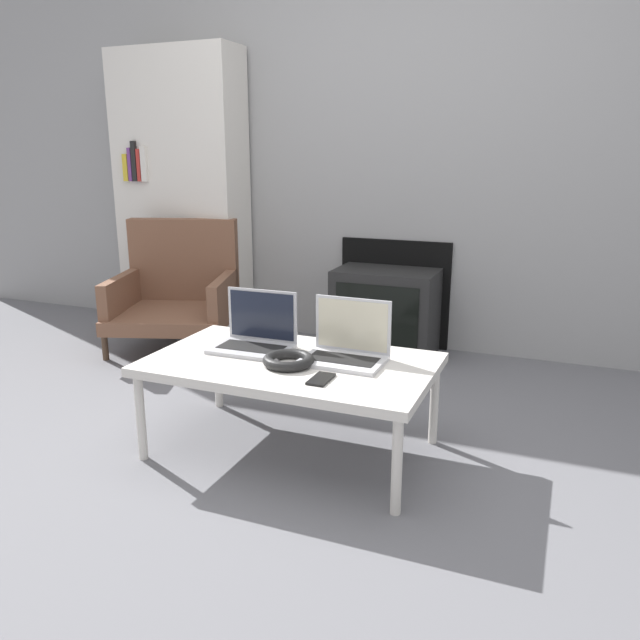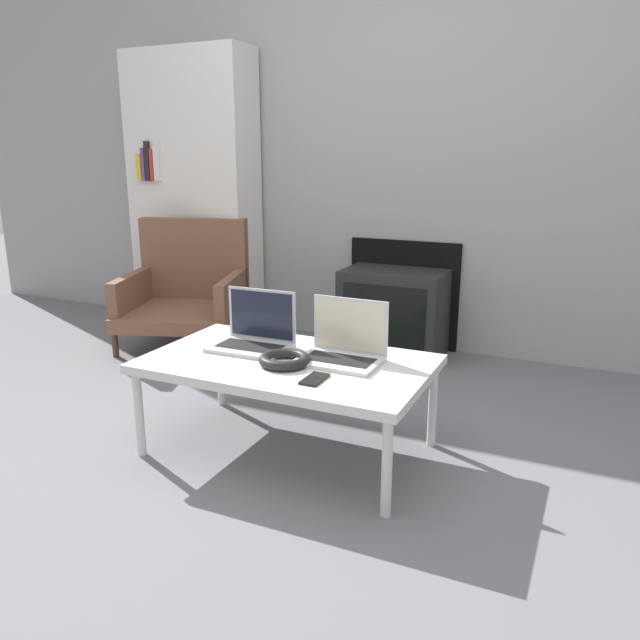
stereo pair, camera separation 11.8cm
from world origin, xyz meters
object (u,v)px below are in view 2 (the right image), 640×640
(phone, at_px, (315,379))
(tv, at_px, (393,313))
(armchair, at_px, (188,288))
(laptop_left, at_px, (255,335))
(headphones, at_px, (285,360))
(laptop_right, at_px, (343,347))

(phone, height_order, tv, tv)
(phone, height_order, armchair, armchair)
(laptop_left, height_order, headphones, laptop_left)
(laptop_right, relative_size, tv, 0.53)
(laptop_left, relative_size, armchair, 0.37)
(laptop_right, bearing_deg, tv, 100.33)
(headphones, xyz_separation_m, armchair, (-1.24, 1.07, -0.04))
(laptop_left, bearing_deg, headphones, -34.90)
(phone, bearing_deg, laptop_right, 88.49)
(headphones, distance_m, phone, 0.20)
(headphones, distance_m, armchair, 1.64)
(laptop_left, bearing_deg, tv, 80.88)
(headphones, distance_m, tv, 1.44)
(headphones, height_order, armchair, armchair)
(laptop_right, xyz_separation_m, headphones, (-0.18, -0.14, -0.03))
(laptop_right, height_order, tv, laptop_right)
(laptop_left, distance_m, tv, 1.31)
(armchair, bearing_deg, tv, -2.47)
(laptop_left, distance_m, laptop_right, 0.40)
(laptop_left, height_order, armchair, armchair)
(laptop_left, xyz_separation_m, armchair, (-1.03, 0.93, -0.08))
(phone, relative_size, tv, 0.22)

